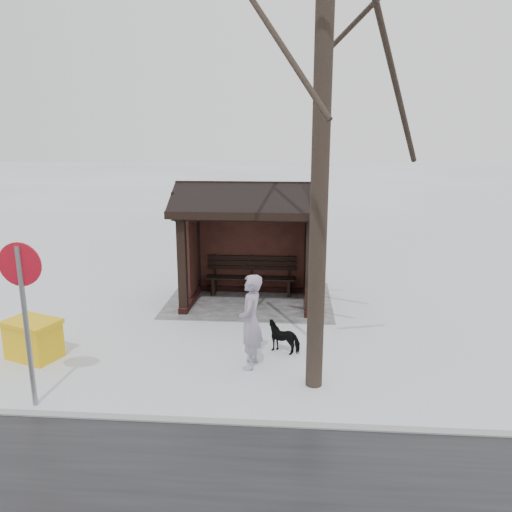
{
  "coord_description": "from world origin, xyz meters",
  "views": [
    {
      "loc": [
        -1.11,
        12.09,
        4.23
      ],
      "look_at": [
        -0.24,
        0.8,
        1.43
      ],
      "focal_mm": 35.0,
      "sensor_mm": 36.0,
      "label": 1
    }
  ],
  "objects_px": {
    "road_sign": "(23,292)",
    "pedestrian": "(251,322)",
    "bus_shelter": "(249,218)",
    "dog": "(284,337)",
    "grit_bin": "(33,339)"
  },
  "relations": [
    {
      "from": "pedestrian",
      "to": "dog",
      "type": "relative_size",
      "value": 2.48
    },
    {
      "from": "bus_shelter",
      "to": "road_sign",
      "type": "relative_size",
      "value": 1.35
    },
    {
      "from": "grit_bin",
      "to": "road_sign",
      "type": "bearing_deg",
      "value": 138.76
    },
    {
      "from": "grit_bin",
      "to": "road_sign",
      "type": "xyz_separation_m",
      "value": [
        -0.88,
        1.65,
        1.5
      ]
    },
    {
      "from": "bus_shelter",
      "to": "road_sign",
      "type": "height_order",
      "value": "bus_shelter"
    },
    {
      "from": "bus_shelter",
      "to": "grit_bin",
      "type": "height_order",
      "value": "bus_shelter"
    },
    {
      "from": "pedestrian",
      "to": "dog",
      "type": "distance_m",
      "value": 1.12
    },
    {
      "from": "road_sign",
      "to": "pedestrian",
      "type": "bearing_deg",
      "value": -152.75
    },
    {
      "from": "dog",
      "to": "grit_bin",
      "type": "xyz_separation_m",
      "value": [
        4.8,
        0.68,
        0.09
      ]
    },
    {
      "from": "bus_shelter",
      "to": "grit_bin",
      "type": "xyz_separation_m",
      "value": [
        3.84,
        3.7,
        -1.78
      ]
    },
    {
      "from": "bus_shelter",
      "to": "dog",
      "type": "distance_m",
      "value": 3.68
    },
    {
      "from": "grit_bin",
      "to": "dog",
      "type": "bearing_deg",
      "value": -151.19
    },
    {
      "from": "dog",
      "to": "grit_bin",
      "type": "distance_m",
      "value": 4.85
    },
    {
      "from": "bus_shelter",
      "to": "grit_bin",
      "type": "bearing_deg",
      "value": 43.93
    },
    {
      "from": "bus_shelter",
      "to": "dog",
      "type": "relative_size",
      "value": 5.02
    }
  ]
}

